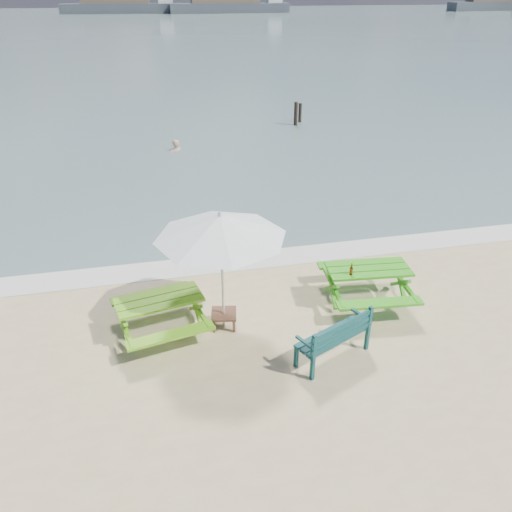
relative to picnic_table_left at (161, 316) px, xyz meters
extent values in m
plane|color=slate|center=(2.34, 82.84, -0.37)|extent=(300.00, 300.00, 0.00)
cube|color=silver|center=(2.34, 2.44, -0.36)|extent=(22.00, 0.90, 0.01)
cube|color=#5EA519|center=(0.00, 0.00, 0.38)|extent=(1.74, 1.06, 0.05)
cube|color=#5EA519|center=(-0.15, 0.74, 0.07)|extent=(1.64, 0.60, 0.05)
cube|color=#5EA519|center=(0.15, -0.74, 0.07)|extent=(1.64, 0.60, 0.05)
cube|color=#5EA519|center=(0.00, 0.00, -0.03)|extent=(1.67, 1.19, 0.69)
cube|color=#329817|center=(4.32, 0.15, 0.42)|extent=(1.78, 0.97, 0.05)
cube|color=#329817|center=(4.40, 0.95, 0.10)|extent=(1.73, 0.46, 0.05)
cube|color=#329817|center=(4.24, -0.65, 0.10)|extent=(1.73, 0.46, 0.05)
cube|color=#329817|center=(4.32, 0.15, -0.01)|extent=(1.69, 1.11, 0.73)
cube|color=#0E3A3C|center=(2.97, -1.43, 0.09)|extent=(1.52, 1.00, 0.04)
cube|color=#0E3A3C|center=(3.06, -1.64, 0.34)|extent=(1.36, 0.64, 0.38)
cube|color=#0E3A3C|center=(2.97, -1.43, -0.14)|extent=(1.45, 1.02, 0.46)
cube|color=brown|center=(1.22, -0.08, -0.08)|extent=(0.57, 0.57, 0.05)
cube|color=brown|center=(1.22, -0.08, -0.24)|extent=(0.50, 0.50, 0.27)
cylinder|color=silver|center=(1.22, -0.08, 0.80)|extent=(0.05, 0.05, 2.34)
cone|color=white|center=(1.22, -0.08, 1.83)|extent=(2.86, 2.86, 0.44)
cylinder|color=#8F5114|center=(3.85, -0.02, 0.53)|extent=(0.06, 0.06, 0.16)
cylinder|color=#8F5114|center=(3.85, -0.02, 0.67)|extent=(0.03, 0.03, 0.07)
cylinder|color=red|center=(3.85, -0.02, 0.53)|extent=(0.07, 0.07, 0.06)
imported|color=tan|center=(1.23, 12.16, -0.74)|extent=(0.71, 0.61, 1.65)
cylinder|color=black|center=(7.24, 15.14, 0.08)|extent=(0.18, 0.18, 1.30)
cylinder|color=black|center=(7.64, 15.74, -0.02)|extent=(0.16, 0.16, 1.10)
cube|color=#3B4146|center=(23.00, 122.55, 0.63)|extent=(28.59, 4.33, 2.20)
cube|color=#3B4146|center=(-2.30, 125.84, 0.63)|extent=(27.62, 6.15, 2.20)
cube|color=#3B4146|center=(93.99, 120.66, 0.63)|extent=(29.09, 6.96, 2.20)
camera|label=1|loc=(0.07, -8.09, 5.62)|focal=35.00mm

